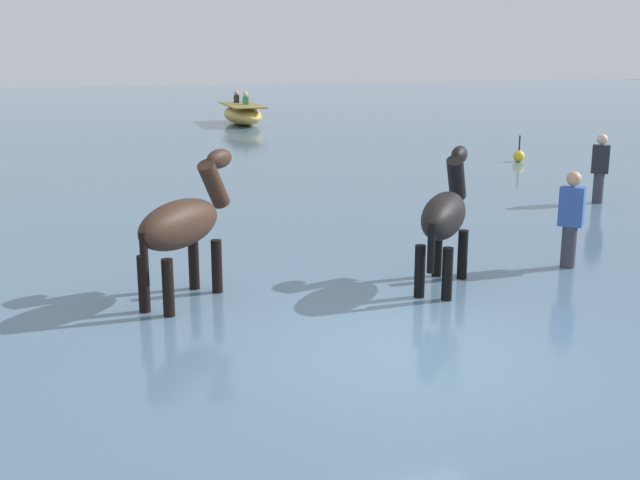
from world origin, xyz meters
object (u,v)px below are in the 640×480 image
object	(u,v)px
horse_lead_black	(445,218)
channel_buoy	(519,156)
boat_far_offshore	(242,114)
person_onlooker_right	(599,174)
horse_trailing_dark_bay	(184,227)
person_wading_close	(570,227)

from	to	relation	value
horse_lead_black	channel_buoy	xyz separation A→B (m)	(6.92, 9.39, -0.72)
horse_lead_black	boat_far_offshore	bearing A→B (deg)	83.94
person_onlooker_right	channel_buoy	bearing A→B (deg)	73.55
horse_lead_black	horse_trailing_dark_bay	xyz separation A→B (m)	(-3.18, 0.44, 0.02)
horse_lead_black	person_onlooker_right	world-z (taller)	horse_lead_black
horse_trailing_dark_bay	person_onlooker_right	world-z (taller)	horse_trailing_dark_bay
person_onlooker_right	channel_buoy	world-z (taller)	person_onlooker_right
person_wading_close	channel_buoy	size ratio (longest dim) A/B	2.37
boat_far_offshore	horse_lead_black	bearing A→B (deg)	-96.06
horse_lead_black	horse_trailing_dark_bay	world-z (taller)	horse_trailing_dark_bay
person_onlooker_right	horse_lead_black	bearing A→B (deg)	-143.06
horse_trailing_dark_bay	person_onlooker_right	size ratio (longest dim) A/B	1.24
channel_buoy	person_wading_close	bearing A→B (deg)	-118.16
horse_lead_black	boat_far_offshore	distance (m)	21.78
boat_far_offshore	person_wading_close	size ratio (longest dim) A/B	2.27
person_wading_close	channel_buoy	world-z (taller)	person_wading_close
horse_lead_black	horse_trailing_dark_bay	size ratio (longest dim) A/B	0.98
person_wading_close	channel_buoy	bearing A→B (deg)	61.84
horse_lead_black	person_wading_close	distance (m)	2.07
boat_far_offshore	horse_trailing_dark_bay	bearing A→B (deg)	-104.50
horse_lead_black	boat_far_offshore	world-z (taller)	horse_lead_black
boat_far_offshore	person_onlooker_right	xyz separation A→B (m)	(3.04, -17.64, 0.19)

